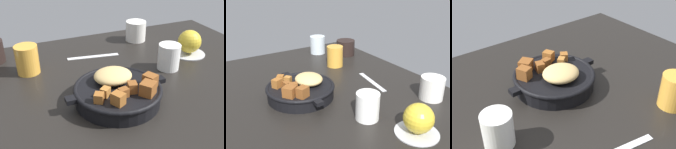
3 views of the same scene
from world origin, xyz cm
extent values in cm
cube|color=black|center=(0.00, 0.00, -1.20)|extent=(107.44, 79.43, 2.40)
cylinder|color=black|center=(-5.08, -7.00, 2.06)|extent=(21.16, 21.16, 4.11)
torus|color=black|center=(-5.08, -7.00, 3.78)|extent=(21.94, 21.94, 1.20)
cube|color=black|center=(6.71, -7.00, 3.49)|extent=(2.64, 2.40, 1.20)
cube|color=black|center=(-16.87, -7.00, 3.49)|extent=(2.64, 2.40, 1.20)
ellipsoid|color=tan|center=(-5.05, -3.97, 5.72)|extent=(9.74, 8.71, 3.23)
cube|color=brown|center=(-5.61, -11.38, 5.21)|extent=(2.42, 2.05, 2.19)
cube|color=#935623|center=(-11.52, -11.09, 5.20)|extent=(2.91, 2.94, 2.17)
cube|color=brown|center=(2.33, -9.68, 5.69)|extent=(3.72, 3.98, 3.16)
cube|color=brown|center=(-0.45, -12.69, 5.68)|extent=(4.63, 4.56, 3.14)
cube|color=#935623|center=(-7.96, -13.55, 5.50)|extent=(3.27, 3.50, 2.78)
cube|color=brown|center=(-2.86, -10.30, 5.37)|extent=(2.66, 2.95, 2.51)
cube|color=#A86B2D|center=(-9.33, -9.42, 5.18)|extent=(2.80, 2.75, 2.14)
cylinder|color=gold|center=(-23.10, 17.28, 4.27)|extent=(6.68, 6.68, 8.53)
cylinder|color=white|center=(16.45, 3.10, 3.91)|extent=(6.57, 6.57, 7.81)
camera|label=1|loc=(-29.13, -58.99, 39.23)|focal=44.12mm
camera|label=2|loc=(64.51, -37.38, 39.89)|focal=41.76mm
camera|label=3|loc=(32.75, 46.29, 45.36)|focal=46.83mm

